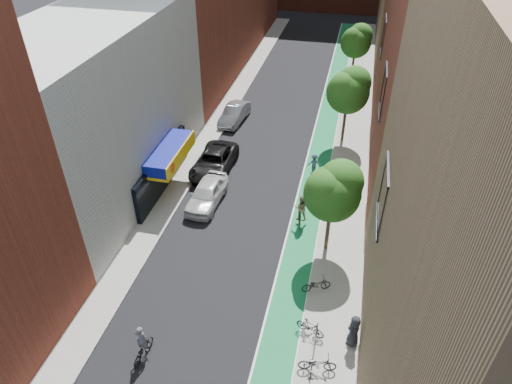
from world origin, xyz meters
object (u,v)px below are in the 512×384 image
Objects in this scene: cyclist_lead at (143,347)px; pedestrian at (354,330)px; cyclist_lane_far at (314,167)px; parked_car_white at (207,193)px; cyclist_lane_near at (301,212)px; cyclist_lane_mid at (322,185)px; parked_car_silver at (234,114)px; parked_car_black at (214,162)px.

cyclist_lead reaches higher than pedestrian.
parked_car_white is at bearing 23.20° from cyclist_lane_far.
cyclist_lane_far is (6.24, 17.73, 0.16)m from cyclist_lead.
cyclist_lane_near is 9.80m from pedestrian.
cyclist_lane_far is (6.98, 5.09, 0.02)m from parked_car_white.
cyclist_lane_far is at bearing -74.92° from cyclist_lane_mid.
cyclist_lane_far is 15.28m from pedestrian.
pedestrian is at bearing -55.64° from parked_car_silver.
cyclist_lead reaches higher than parked_car_silver.
cyclist_lead is at bearing 56.61° from cyclist_lane_near.
cyclist_lane_near is 1.02× the size of cyclist_lane_mid.
parked_car_white is 6.85m from cyclist_lane_near.
parked_car_white is at bearing -78.67° from parked_car_black.
cyclist_lane_mid is at bearing -147.32° from pedestrian.
parked_car_white is at bearing 13.38° from cyclist_lane_mid.
cyclist_lane_mid is 1.14× the size of pedestrian.
cyclist_lane_near reaches higher than cyclist_lead.
parked_car_white is 2.49× the size of cyclist_lane_far.
pedestrian is (12.14, -22.35, 0.33)m from parked_car_silver.
cyclist_lane_mid reaches higher than cyclist_lead.
cyclist_lane_far is (0.18, 5.84, -0.10)m from cyclist_lane_near.
cyclist_lead is 0.93× the size of cyclist_lane_near.
cyclist_lane_near is at bearing -52.75° from parked_car_silver.
cyclist_lane_near is 1.14× the size of cyclist_lane_far.
cyclist_lane_near is 3.76m from cyclist_lane_mid.
cyclist_lane_mid is (7.87, 2.85, -0.01)m from parked_car_white.
cyclist_lane_mid is at bearing -40.82° from parked_car_silver.
cyclist_lead is at bearing -54.02° from pedestrian.
cyclist_lane_mid is (7.12, 15.49, 0.13)m from cyclist_lead.
cyclist_lead is 1.08× the size of pedestrian.
parked_car_silver is 2.41× the size of cyclist_lane_far.
parked_car_silver is 13.46m from cyclist_lane_mid.
parked_car_white is 8.37m from cyclist_lane_mid.
parked_car_black is 9.02m from cyclist_lane_near.
cyclist_lane_near reaches higher than cyclist_lane_mid.
parked_car_black is 1.24× the size of parked_car_silver.
pedestrian reaches higher than parked_car_black.
parked_car_white reaches higher than parked_car_black.
cyclist_lead is 17.05m from cyclist_lane_mid.
cyclist_lane_far reaches higher than parked_car_silver.
parked_car_white is 2.22× the size of cyclist_lane_mid.
pedestrian is (11.53, -13.88, 0.30)m from parked_car_black.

